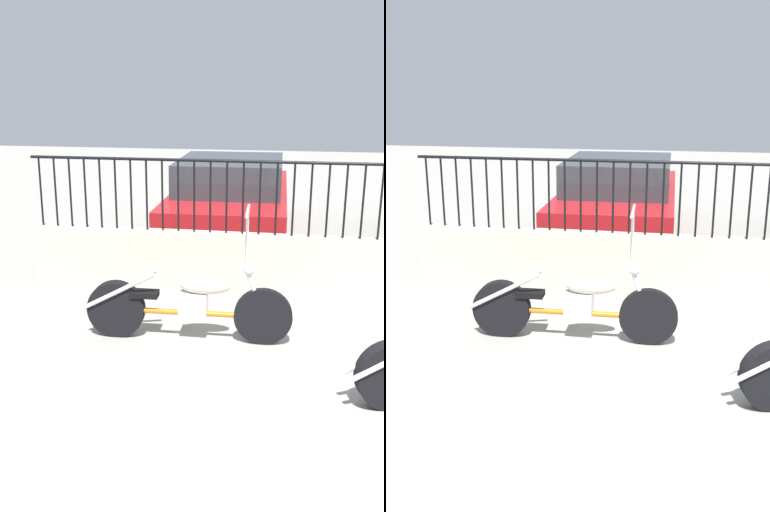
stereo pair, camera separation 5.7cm
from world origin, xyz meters
TOP-DOWN VIEW (x-y plane):
  - low_wall at (0.00, 2.99)m, footprint 8.02×0.18m
  - fence_railing at (0.00, 2.99)m, footprint 8.02×0.04m
  - motorcycle_orange at (-1.94, 1.75)m, footprint 2.11×0.52m
  - car_red at (-1.90, 6.02)m, footprint 1.95×4.46m

SIDE VIEW (x-z plane):
  - motorcycle_orange at x=-1.94m, z-range -0.31..1.06m
  - low_wall at x=0.00m, z-range 0.00..0.82m
  - car_red at x=-1.90m, z-range 0.00..1.35m
  - fence_railing at x=0.00m, z-range 0.95..1.82m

